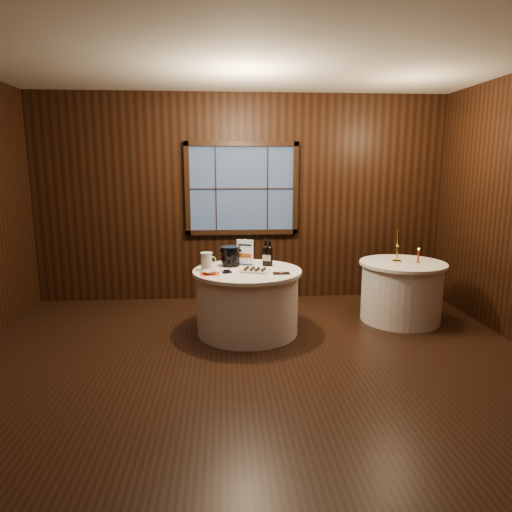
{
  "coord_description": "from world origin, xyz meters",
  "views": [
    {
      "loc": [
        -0.27,
        -4.23,
        1.95
      ],
      "look_at": [
        0.1,
        0.9,
        0.95
      ],
      "focal_mm": 32.0,
      "sensor_mm": 36.0,
      "label": 1
    }
  ],
  "objects": [
    {
      "name": "orange_napkin",
      "position": [
        -0.44,
        0.81,
        0.77
      ],
      "size": [
        0.23,
        0.23,
        0.0
      ],
      "primitive_type": "cube",
      "rotation": [
        0.0,
        0.0,
        0.09
      ],
      "color": "red",
      "rests_on": "main_table"
    },
    {
      "name": "chocolate_plate",
      "position": [
        0.08,
        0.89,
        0.79
      ],
      "size": [
        0.38,
        0.31,
        0.05
      ],
      "rotation": [
        0.0,
        0.0,
        -0.32
      ],
      "color": "silver",
      "rests_on": "main_table"
    },
    {
      "name": "grape_bunch",
      "position": [
        -0.24,
        0.83,
        0.79
      ],
      "size": [
        0.18,
        0.07,
        0.04
      ],
      "rotation": [
        0.0,
        0.0,
        0.07
      ],
      "color": "black",
      "rests_on": "main_table"
    },
    {
      "name": "side_table",
      "position": [
        2.0,
        1.3,
        0.39
      ],
      "size": [
        1.08,
        1.08,
        0.77
      ],
      "color": "white",
      "rests_on": "ground"
    },
    {
      "name": "cracker_bowl",
      "position": [
        -0.44,
        0.81,
        0.79
      ],
      "size": [
        0.2,
        0.2,
        0.04
      ],
      "primitive_type": "imported",
      "rotation": [
        0.0,
        0.0,
        0.37
      ],
      "color": "silver",
      "rests_on": "orange_napkin"
    },
    {
      "name": "ground",
      "position": [
        0.0,
        0.0,
        0.0
      ],
      "size": [
        6.0,
        6.0,
        0.0
      ],
      "primitive_type": "plane",
      "color": "black",
      "rests_on": "ground"
    },
    {
      "name": "brass_candlestick",
      "position": [
        1.92,
        1.32,
        0.92
      ],
      "size": [
        0.12,
        0.12,
        0.42
      ],
      "color": "gold",
      "rests_on": "side_table"
    },
    {
      "name": "port_bottle_right",
      "position": [
        0.28,
        1.2,
        0.91
      ],
      "size": [
        0.08,
        0.09,
        0.32
      ],
      "rotation": [
        0.0,
        0.0,
        -0.44
      ],
      "color": "black",
      "rests_on": "main_table"
    },
    {
      "name": "main_table",
      "position": [
        0.0,
        1.0,
        0.39
      ],
      "size": [
        1.28,
        1.28,
        0.77
      ],
      "color": "white",
      "rests_on": "ground"
    },
    {
      "name": "ice_bucket",
      "position": [
        -0.19,
        1.22,
        0.9
      ],
      "size": [
        0.24,
        0.24,
        0.24
      ],
      "color": "black",
      "rests_on": "main_table"
    },
    {
      "name": "sign_stand",
      "position": [
        -0.01,
        1.22,
        0.89
      ],
      "size": [
        0.2,
        0.16,
        0.34
      ],
      "rotation": [
        0.0,
        0.0,
        -0.36
      ],
      "color": "#B3B2BA",
      "rests_on": "main_table"
    },
    {
      "name": "red_candle",
      "position": [
        2.17,
        1.23,
        0.85
      ],
      "size": [
        0.05,
        0.05,
        0.19
      ],
      "color": "gold",
      "rests_on": "side_table"
    },
    {
      "name": "glass_pitcher",
      "position": [
        -0.47,
        1.02,
        0.88
      ],
      "size": [
        0.19,
        0.15,
        0.21
      ],
      "rotation": [
        0.0,
        0.0,
        0.4
      ],
      "color": "white",
      "rests_on": "main_table"
    },
    {
      "name": "chocolate_box",
      "position": [
        0.37,
        0.76,
        0.78
      ],
      "size": [
        0.19,
        0.1,
        0.02
      ],
      "primitive_type": "cube",
      "rotation": [
        0.0,
        0.0,
        0.03
      ],
      "color": "black",
      "rests_on": "main_table"
    },
    {
      "name": "port_bottle_left",
      "position": [
        0.24,
        1.21,
        0.91
      ],
      "size": [
        0.08,
        0.09,
        0.33
      ],
      "rotation": [
        0.0,
        0.0,
        -0.34
      ],
      "color": "black",
      "rests_on": "main_table"
    },
    {
      "name": "back_wall",
      "position": [
        0.0,
        2.48,
        1.54
      ],
      "size": [
        6.0,
        0.1,
        3.0
      ],
      "color": "black",
      "rests_on": "ground"
    }
  ]
}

